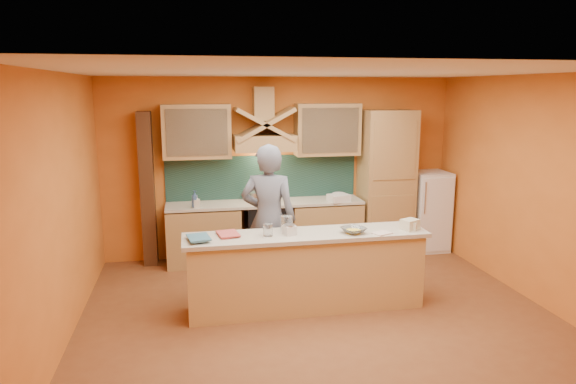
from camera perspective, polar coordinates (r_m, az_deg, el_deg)
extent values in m
cube|color=brown|center=(6.17, 3.56, -13.76)|extent=(5.50, 5.00, 0.01)
cube|color=white|center=(5.59, 3.92, 13.20)|extent=(5.50, 5.00, 0.01)
cube|color=orange|center=(8.12, -0.78, 2.76)|extent=(5.50, 0.02, 2.80)
cube|color=orange|center=(3.46, 14.52, -9.69)|extent=(5.50, 0.02, 2.80)
cube|color=orange|center=(5.69, -24.15, -2.03)|extent=(0.02, 5.00, 2.80)
cube|color=orange|center=(6.94, 26.25, 0.08)|extent=(0.02, 5.00, 2.80)
cube|color=#AF8650|center=(7.91, -9.34, -4.83)|extent=(1.10, 0.60, 0.86)
cube|color=#AF8650|center=(8.18, 4.11, -4.16)|extent=(1.10, 0.60, 0.86)
cube|color=#BBB29E|center=(7.87, -2.52, -1.23)|extent=(3.00, 0.62, 0.04)
cube|color=black|center=(7.99, -2.50, -4.38)|extent=(0.60, 0.58, 0.90)
cube|color=#18352F|center=(8.08, -2.85, 1.63)|extent=(3.00, 0.03, 0.70)
cube|color=#AF8650|center=(7.77, -2.64, 5.48)|extent=(0.92, 0.50, 0.24)
cube|color=#AF8650|center=(7.83, -2.79, 9.78)|extent=(0.30, 0.30, 0.50)
cube|color=#AF8650|center=(7.75, -10.12, 6.63)|extent=(1.00, 0.35, 0.80)
cube|color=#AF8650|center=(8.04, 4.39, 6.94)|extent=(1.00, 0.35, 0.80)
cube|color=#AF8650|center=(8.33, 10.84, 1.04)|extent=(0.80, 0.60, 2.30)
cube|color=white|center=(8.74, 15.28, -2.03)|extent=(0.58, 0.60, 1.30)
cube|color=#472816|center=(7.91, -15.34, 0.28)|extent=(0.20, 0.30, 2.30)
cube|color=tan|center=(6.25, 2.01, -9.04)|extent=(2.80, 0.55, 0.88)
cube|color=#BBB29E|center=(6.10, 2.04, -4.81)|extent=(2.90, 0.62, 0.05)
imported|color=slate|center=(6.58, -2.16, -3.09)|extent=(0.82, 0.66, 1.95)
cylinder|color=#AEAEB5|center=(7.82, -3.35, -0.74)|extent=(0.32, 0.32, 0.16)
cylinder|color=silver|center=(7.90, -1.73, -0.60)|extent=(0.26, 0.26, 0.16)
imported|color=beige|center=(7.56, -10.08, -1.06)|extent=(0.09, 0.09, 0.18)
imported|color=#33558E|center=(7.57, -10.32, -0.78)|extent=(0.14, 0.14, 0.25)
imported|color=silver|center=(8.24, 5.67, -0.33)|extent=(0.26, 0.26, 0.06)
cube|color=silver|center=(7.92, 5.66, -0.65)|extent=(0.36, 0.31, 0.11)
imported|color=#BC4743|center=(6.00, -7.76, -4.78)|extent=(0.28, 0.35, 0.03)
imported|color=#3B6A81|center=(5.85, -11.04, -5.12)|extent=(0.29, 0.36, 0.02)
cylinder|color=silver|center=(6.17, -0.14, -3.50)|extent=(0.16, 0.16, 0.18)
cylinder|color=silver|center=(5.96, -2.25, -4.22)|extent=(0.13, 0.13, 0.14)
cube|color=silver|center=(6.01, 0.15, -4.25)|extent=(0.16, 0.16, 0.11)
imported|color=silver|center=(6.13, 7.30, -4.24)|extent=(0.37, 0.37, 0.07)
cube|color=beige|center=(6.16, 10.39, -4.51)|extent=(0.26, 0.23, 0.01)
cube|color=beige|center=(6.40, 13.39, -3.52)|extent=(0.24, 0.23, 0.13)
cube|color=beige|center=(6.40, 13.43, -3.65)|extent=(0.20, 0.20, 0.10)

